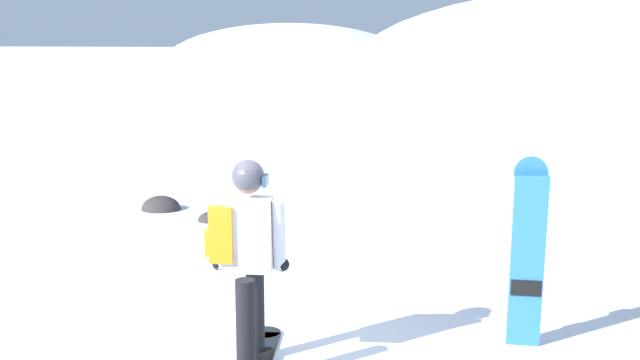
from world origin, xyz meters
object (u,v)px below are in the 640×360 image
object	(u,v)px
rock_mid	(161,210)
rock_dark	(211,221)
snowboarder_main	(246,261)
spare_snowboard	(528,253)

from	to	relation	value
rock_mid	rock_dark	bearing A→B (deg)	-31.12
snowboarder_main	spare_snowboard	bearing A→B (deg)	21.02
snowboarder_main	rock_mid	world-z (taller)	snowboarder_main
snowboarder_main	spare_snowboard	world-z (taller)	snowboarder_main
snowboarder_main	rock_mid	distance (m)	6.14
spare_snowboard	rock_dark	world-z (taller)	spare_snowboard
spare_snowboard	rock_dark	size ratio (longest dim) A/B	4.31
rock_dark	spare_snowboard	bearing A→B (deg)	-44.90
spare_snowboard	rock_mid	size ratio (longest dim) A/B	2.72
spare_snowboard	rock_mid	bearing A→B (deg)	137.40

